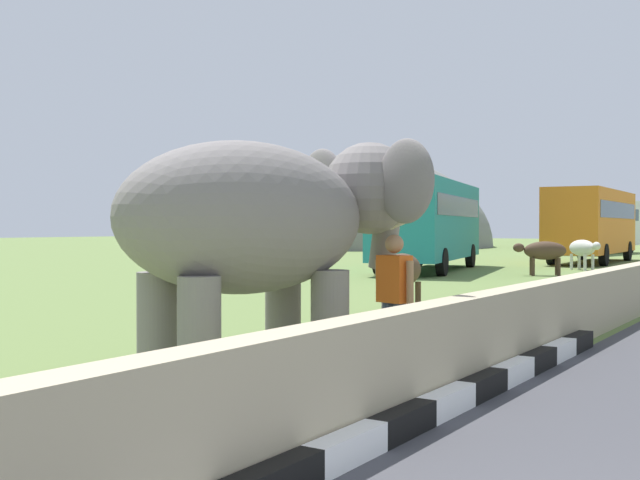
{
  "coord_description": "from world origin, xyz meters",
  "views": [
    {
      "loc": [
        -3.88,
        0.4,
        1.75
      ],
      "look_at": [
        3.54,
        5.23,
        1.6
      ],
      "focal_mm": 43.91,
      "sensor_mm": 36.0,
      "label": 1
    }
  ],
  "objects": [
    {
      "name": "bus_teal",
      "position": [
        24.54,
        13.74,
        2.08
      ],
      "size": [
        10.22,
        4.7,
        3.5
      ],
      "color": "teal",
      "rests_on": "ground_plane"
    },
    {
      "name": "cow_mid",
      "position": [
        23.94,
        8.95,
        0.87
      ],
      "size": [
        1.28,
        1.85,
        1.23
      ],
      "color": "#473323",
      "rests_on": "ground_plane"
    },
    {
      "name": "barrier_parapet",
      "position": [
        2.0,
        3.65,
        0.5
      ],
      "size": [
        28.0,
        0.36,
        1.0
      ],
      "primitive_type": "cube",
      "color": "tan",
      "rests_on": "ground_plane"
    },
    {
      "name": "elephant",
      "position": [
        3.29,
        5.72,
        1.82
      ],
      "size": [
        4.08,
        2.97,
        2.82
      ],
      "color": "slate",
      "rests_on": "ground_plane"
    },
    {
      "name": "hill_east",
      "position": [
        55.0,
        34.39,
        0.0
      ],
      "size": [
        26.98,
        21.59,
        16.02
      ],
      "color": "slate",
      "rests_on": "ground_plane"
    },
    {
      "name": "cow_far",
      "position": [
        28.26,
        8.7,
        0.87
      ],
      "size": [
        1.54,
        1.71,
        1.23
      ],
      "color": "beige",
      "rests_on": "ground_plane"
    },
    {
      "name": "person_handler",
      "position": [
        4.66,
        4.87,
        0.93
      ],
      "size": [
        0.34,
        0.63,
        1.66
      ],
      "color": "navy",
      "rests_on": "ground_plane"
    },
    {
      "name": "cow_near",
      "position": [
        9.79,
        7.42,
        0.87
      ],
      "size": [
        1.92,
        0.76,
        1.23
      ],
      "color": "#473323",
      "rests_on": "ground_plane"
    },
    {
      "name": "bus_white",
      "position": [
        48.36,
        13.12,
        2.08
      ],
      "size": [
        9.69,
        3.88,
        3.5
      ],
      "color": "silver",
      "rests_on": "ground_plane"
    },
    {
      "name": "bus_orange",
      "position": [
        35.24,
        10.07,
        2.08
      ],
      "size": [
        10.08,
        2.97,
        3.5
      ],
      "color": "orange",
      "rests_on": "ground_plane"
    }
  ]
}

